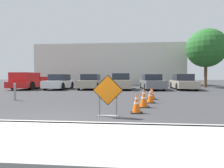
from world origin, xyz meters
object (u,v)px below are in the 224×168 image
Objects in this scene: parked_car_nearest at (59,82)px; pickup_truck at (31,82)px; traffic_cone_fourth at (152,93)px; parked_car_fourth at (152,82)px; road_closed_sign at (108,94)px; parked_car_third at (121,82)px; parked_car_fifth at (183,82)px; traffic_cone_third at (150,96)px; traffic_cone_nearest at (136,103)px; parked_car_second at (91,82)px; bollard_nearest at (15,91)px; traffic_cone_second at (144,98)px.

pickup_truck is at bearing -0.68° from parked_car_nearest.
parked_car_fourth reaches higher than traffic_cone_fourth.
parked_car_fourth is at bearing 75.68° from road_closed_sign.
parked_car_third is 6.01m from parked_car_fifth.
traffic_cone_third is 8.80m from parked_car_fourth.
traffic_cone_third is 1.40m from traffic_cone_fourth.
traffic_cone_nearest is 14.59m from pickup_truck.
parked_car_third reaches higher than road_closed_sign.
traffic_cone_third is at bearing -100.57° from traffic_cone_fourth.
parked_car_second reaches higher than traffic_cone_fourth.
parked_car_fourth is at bearing 45.55° from bollard_nearest.
parked_car_nearest is 7.94m from bollard_nearest.
parked_car_fourth is 11.82m from bollard_nearest.
road_closed_sign is 13.29m from parked_car_fifth.
pickup_truck reaches higher than traffic_cone_second.
traffic_cone_nearest is 0.12× the size of pickup_truck.
pickup_truck is 1.28× the size of parked_car_fifth.
traffic_cone_second is at bearing 94.96° from parked_car_third.
parked_car_fourth reaches higher than bollard_nearest.
traffic_cone_nearest is at bearing -107.19° from traffic_cone_second.
parked_car_third is (-1.99, 7.13, 0.39)m from traffic_cone_fourth.
pickup_truck is at bearing 128.63° from road_closed_sign.
pickup_truck reaches higher than parked_car_nearest.
parked_car_second reaches higher than bollard_nearest.
bollard_nearest is at bearing 42.55° from parked_car_fourth.
pickup_truck is at bearing 5.60° from parked_car_fifth.
traffic_cone_nearest is 0.88× the size of traffic_cone_second.
parked_car_third reaches higher than traffic_cone_nearest.
traffic_cone_second is 14.03m from pickup_truck.
traffic_cone_second is 0.19× the size of parked_car_second.
traffic_cone_fourth is 0.16× the size of parked_car_nearest.
parked_car_fourth is 3.01m from parked_car_fifth.
traffic_cone_nearest is 0.17× the size of parked_car_third.
parked_car_fifth reaches higher than traffic_cone_nearest.
pickup_truck is (-9.02, 11.29, 0.03)m from road_closed_sign.
traffic_cone_fourth is at bearing 65.66° from road_closed_sign.
parked_car_second is at bearing -4.89° from parked_car_third.
traffic_cone_third is 0.78× the size of bollard_nearest.
bollard_nearest reaches higher than traffic_cone_fourth.
parked_car_third is 0.93× the size of parked_car_fifth.
traffic_cone_nearest is 3.89m from traffic_cone_fourth.
traffic_cone_second is 1.22× the size of traffic_cone_fourth.
parked_car_third is at bearing 101.51° from traffic_cone_third.
road_closed_sign is 1.67× the size of traffic_cone_second.
traffic_cone_nearest is 12.62m from parked_car_nearest.
bollard_nearest is at bearing 148.42° from road_closed_sign.
traffic_cone_nearest is 0.16× the size of parked_car_fifth.
bollard_nearest is (-7.01, 0.26, 0.14)m from traffic_cone_third.
bollard_nearest is at bearing 74.91° from parked_car_second.
road_closed_sign is at bearing 104.71° from parked_car_second.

